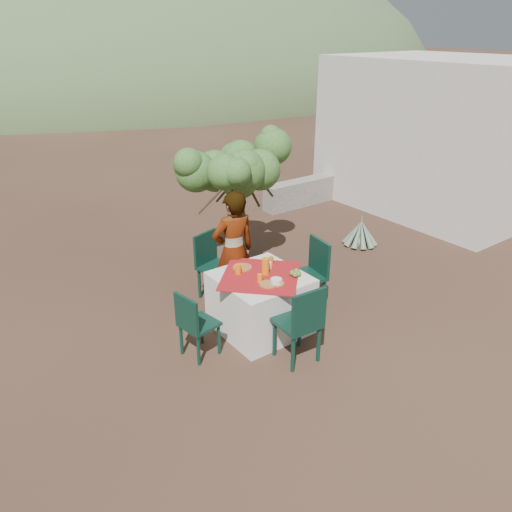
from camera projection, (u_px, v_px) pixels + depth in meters
The scene contains 24 objects.
ground at pixel (285, 318), 6.65m from camera, with size 160.00×160.00×0.00m, color #352018.
table at pixel (260, 302), 6.27m from camera, with size 1.30×1.30×0.76m.
chair_far at pixel (212, 262), 7.01m from camera, with size 0.54×0.54×0.94m.
chair_near at pixel (302, 322), 5.57m from camera, with size 0.48×0.48×0.98m.
chair_left at pixel (194, 323), 5.69m from camera, with size 0.44×0.44×0.83m.
chair_right at pixel (311, 271), 6.70m from camera, with size 0.52×0.52×0.98m.
person at pixel (234, 251), 6.61m from camera, with size 0.60×0.40×1.65m, color #8C6651.
shrub_tree at pixel (240, 174), 7.61m from camera, with size 1.60×1.57×1.88m.
agave at pixel (361, 233), 8.78m from camera, with size 0.60×0.61×0.65m.
guesthouse at pixel (441, 134), 10.34m from camera, with size 3.20×4.20×3.00m, color beige.
stone_wall at pixel (315, 189), 10.96m from camera, with size 2.60×0.35×0.55m, color gray.
hill_near_right at pixel (115, 75), 39.45m from camera, with size 48.00×48.00×20.00m, color #435932.
hill_far_right at pixel (219, 61), 55.35m from camera, with size 36.00×36.00×14.00m, color gray.
plate_far at pixel (242, 267), 6.30m from camera, with size 0.25×0.25×0.01m, color brown.
plate_near at pixel (268, 284), 5.89m from camera, with size 0.22×0.22×0.01m, color brown.
glass_far at pixel (238, 269), 6.13m from camera, with size 0.08×0.08×0.12m, color orange.
glass_near at pixel (260, 278), 5.93m from camera, with size 0.06×0.06×0.10m, color orange.
juice_pitcher at pixel (265, 266), 6.11m from camera, with size 0.09×0.09×0.21m, color orange.
bowl_plate at pixel (276, 283), 5.91m from camera, with size 0.20×0.20×0.01m, color brown.
white_bowl at pixel (276, 281), 5.90m from camera, with size 0.14×0.14×0.05m, color white.
jar_left at pixel (269, 261), 6.36m from camera, with size 0.06×0.06×0.09m, color #C16F22.
jar_right at pixel (271, 261), 6.37m from camera, with size 0.07×0.07×0.10m, color #C16F22.
napkin_holder at pixel (268, 266), 6.25m from camera, with size 0.08×0.04×0.10m, color white.
fruit_cluster at pixel (295, 273), 6.09m from camera, with size 0.14×0.13×0.07m.
Camera 1 is at (-3.67, -4.36, 3.54)m, focal length 35.00 mm.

